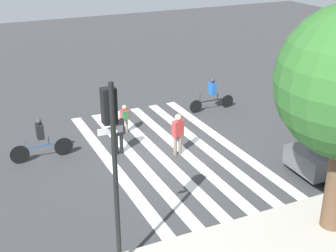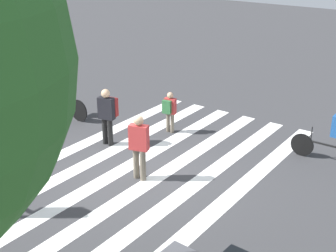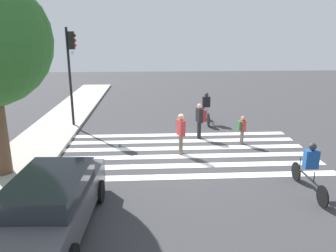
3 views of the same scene
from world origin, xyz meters
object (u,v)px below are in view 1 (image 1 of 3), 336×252
(traffic_light, at_px, (112,143))
(cyclist_far_lane, at_px, (212,93))
(pedestrian_adult_tall_backpack, at_px, (125,117))
(pedestrian_adult_yellow_jacket, at_px, (178,132))
(pedestrian_child_with_backpack, at_px, (118,130))
(cyclist_near_curb, at_px, (41,138))

(traffic_light, height_order, cyclist_far_lane, traffic_light)
(traffic_light, height_order, pedestrian_adult_tall_backpack, traffic_light)
(pedestrian_adult_yellow_jacket, bearing_deg, pedestrian_child_with_backpack, 134.75)
(traffic_light, distance_m, pedestrian_adult_yellow_jacket, 7.01)
(cyclist_near_curb, bearing_deg, pedestrian_adult_tall_backpack, -165.24)
(pedestrian_adult_tall_backpack, relative_size, cyclist_near_curb, 0.54)
(traffic_light, height_order, pedestrian_adult_yellow_jacket, traffic_light)
(pedestrian_adult_tall_backpack, distance_m, cyclist_far_lane, 4.70)
(traffic_light, xyz_separation_m, pedestrian_adult_yellow_jacket, (-4.20, -5.01, -2.54))
(pedestrian_adult_yellow_jacket, xyz_separation_m, pedestrian_child_with_backpack, (1.98, -1.07, 0.02))
(pedestrian_child_with_backpack, bearing_deg, traffic_light, 57.82)
(pedestrian_adult_yellow_jacket, height_order, cyclist_near_curb, cyclist_near_curb)
(pedestrian_adult_yellow_jacket, height_order, pedestrian_adult_tall_backpack, pedestrian_adult_yellow_jacket)
(traffic_light, xyz_separation_m, pedestrian_adult_tall_backpack, (-3.12, -7.76, -2.74))
(pedestrian_adult_yellow_jacket, bearing_deg, traffic_light, -146.76)
(pedestrian_adult_tall_backpack, height_order, cyclist_far_lane, cyclist_far_lane)
(traffic_light, relative_size, cyclist_far_lane, 2.12)
(pedestrian_adult_yellow_jacket, distance_m, pedestrian_adult_tall_backpack, 2.97)
(pedestrian_adult_tall_backpack, bearing_deg, pedestrian_adult_yellow_jacket, -78.83)
(traffic_light, height_order, cyclist_near_curb, traffic_light)
(pedestrian_child_with_backpack, xyz_separation_m, cyclist_near_curb, (2.75, -0.75, -0.08))
(pedestrian_adult_yellow_jacket, distance_m, cyclist_far_lane, 4.99)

